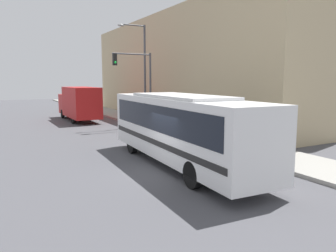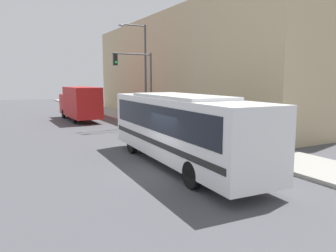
# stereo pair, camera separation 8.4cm
# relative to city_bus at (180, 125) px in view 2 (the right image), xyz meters

# --- Properties ---
(ground_plane) EXTENTS (120.00, 120.00, 0.00)m
(ground_plane) POSITION_rel_city_bus_xyz_m (-1.21, -0.87, -1.89)
(ground_plane) COLOR #47474C
(sidewalk) EXTENTS (3.35, 70.00, 0.17)m
(sidewalk) POSITION_rel_city_bus_xyz_m (4.96, 19.13, -1.81)
(sidewalk) COLOR gray
(sidewalk) RESTS_ON ground_plane
(building_facade) EXTENTS (6.00, 32.51, 10.16)m
(building_facade) POSITION_rel_city_bus_xyz_m (9.64, 16.39, 3.19)
(building_facade) COLOR tan
(building_facade) RESTS_ON ground_plane
(city_bus) EXTENTS (3.04, 11.21, 3.27)m
(city_bus) POSITION_rel_city_bus_xyz_m (0.00, 0.00, 0.00)
(city_bus) COLOR white
(city_bus) RESTS_ON ground_plane
(delivery_truck) EXTENTS (2.37, 8.33, 3.26)m
(delivery_truck) POSITION_rel_city_bus_xyz_m (0.06, 19.36, -0.13)
(delivery_truck) COLOR #B21919
(delivery_truck) RESTS_ON ground_plane
(fire_hydrant) EXTENTS (0.25, 0.33, 0.73)m
(fire_hydrant) POSITION_rel_city_bus_xyz_m (3.89, 2.88, -1.36)
(fire_hydrant) COLOR #999999
(fire_hydrant) RESTS_ON sidewalk
(traffic_light_pole) EXTENTS (3.28, 0.35, 5.92)m
(traffic_light_pole) POSITION_rel_city_bus_xyz_m (2.99, 11.55, 2.30)
(traffic_light_pole) COLOR #47474C
(traffic_light_pole) RESTS_ON sidewalk
(parking_meter) EXTENTS (0.14, 0.14, 1.34)m
(parking_meter) POSITION_rel_city_bus_xyz_m (3.89, 8.39, -0.81)
(parking_meter) COLOR #47474C
(parking_meter) RESTS_ON sidewalk
(street_lamp) EXTENTS (2.44, 0.28, 8.28)m
(street_lamp) POSITION_rel_city_bus_xyz_m (3.86, 12.81, 3.10)
(street_lamp) COLOR #47474C
(street_lamp) RESTS_ON sidewalk
(pedestrian_near_corner) EXTENTS (0.34, 0.34, 1.85)m
(pedestrian_near_corner) POSITION_rel_city_bus_xyz_m (5.68, 8.29, -0.77)
(pedestrian_near_corner) COLOR slate
(pedestrian_near_corner) RESTS_ON sidewalk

